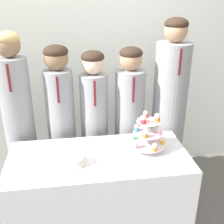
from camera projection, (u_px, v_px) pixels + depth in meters
The scene contains 10 objects.
wall_back at pixel (87, 49), 2.76m from camera, with size 9.00×0.06×2.70m.
table at pixel (100, 195), 2.25m from camera, with size 1.36×0.62×0.74m.
round_cake at pixel (75, 160), 1.98m from camera, with size 0.27×0.27×0.09m.
cake_knife at pixel (97, 176), 1.88m from camera, with size 0.22×0.12×0.01m.
cupcake_stand at pixel (148, 133), 2.14m from camera, with size 0.29×0.29×0.31m.
student_0 at pixel (20, 127), 2.45m from camera, with size 0.26×0.26×1.60m.
student_1 at pixel (62, 128), 2.52m from camera, with size 0.24×0.25×1.49m.
student_2 at pixel (95, 129), 2.57m from camera, with size 0.24×0.25×1.43m.
student_3 at pixel (129, 127), 2.61m from camera, with size 0.27×0.27×1.45m.
student_4 at pixel (168, 115), 2.63m from camera, with size 0.31×0.31×1.68m.
Camera 1 is at (-0.16, -1.47, 1.89)m, focal length 45.00 mm.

